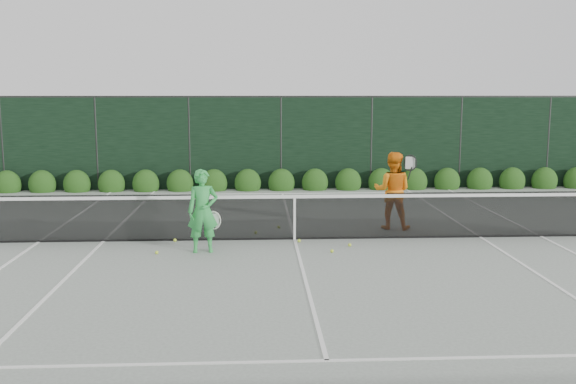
{
  "coord_description": "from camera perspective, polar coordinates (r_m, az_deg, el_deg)",
  "views": [
    {
      "loc": [
        -0.83,
        -13.6,
        3.17
      ],
      "look_at": [
        -0.13,
        0.3,
        1.0
      ],
      "focal_mm": 40.0,
      "sensor_mm": 36.0,
      "label": 1
    }
  ],
  "objects": [
    {
      "name": "court_lines",
      "position": [
        13.99,
        0.59,
        -4.21
      ],
      "size": [
        11.03,
        23.83,
        0.01
      ],
      "color": "white",
      "rests_on": "ground"
    },
    {
      "name": "tennis_net",
      "position": [
        13.87,
        0.49,
        -2.1
      ],
      "size": [
        12.9,
        0.1,
        1.07
      ],
      "color": "black",
      "rests_on": "ground"
    },
    {
      "name": "player_woman",
      "position": [
        12.86,
        -7.57,
        -1.69
      ],
      "size": [
        0.68,
        0.48,
        1.67
      ],
      "rotation": [
        0.0,
        0.0,
        0.13
      ],
      "color": "green",
      "rests_on": "ground"
    },
    {
      "name": "hedge_row",
      "position": [
        20.97,
        -0.59,
        0.81
      ],
      "size": [
        31.66,
        0.65,
        0.94
      ],
      "color": "#1A3D10",
      "rests_on": "ground"
    },
    {
      "name": "ground",
      "position": [
        13.99,
        0.59,
        -4.24
      ],
      "size": [
        80.0,
        80.0,
        0.0
      ],
      "primitive_type": "plane",
      "color": "gray",
      "rests_on": "ground"
    },
    {
      "name": "tennis_balls",
      "position": [
        13.72,
        -2.14,
        -4.35
      ],
      "size": [
        3.98,
        2.42,
        0.07
      ],
      "color": "#D1EE35",
      "rests_on": "ground"
    },
    {
      "name": "windscreen_fence",
      "position": [
        11.04,
        1.45,
        0.25
      ],
      "size": [
        32.0,
        21.07,
        3.06
      ],
      "color": "black",
      "rests_on": "ground"
    },
    {
      "name": "player_man",
      "position": [
        15.12,
        9.28,
        0.13
      ],
      "size": [
        1.04,
        0.91,
        1.81
      ],
      "rotation": [
        0.0,
        0.0,
        2.84
      ],
      "color": "orange",
      "rests_on": "ground"
    }
  ]
}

